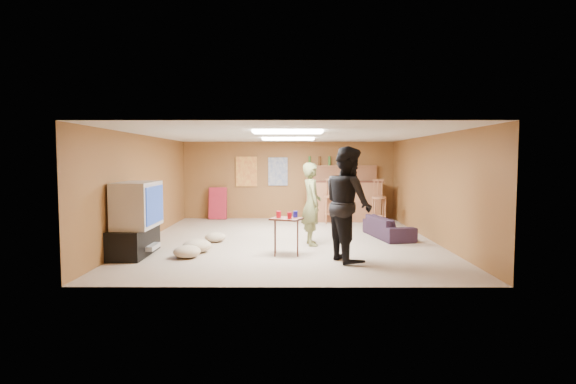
{
  "coord_description": "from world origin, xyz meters",
  "views": [
    {
      "loc": [
        0.04,
        -9.35,
        1.69
      ],
      "look_at": [
        0.0,
        0.2,
        1.0
      ],
      "focal_mm": 28.0,
      "sensor_mm": 36.0,
      "label": 1
    }
  ],
  "objects_px": {
    "tv_body": "(137,205)",
    "bar_counter": "(343,201)",
    "sofa": "(388,227)",
    "person_olive": "(312,204)",
    "person_black": "(348,204)",
    "tray_table": "(286,236)"
  },
  "relations": [
    {
      "from": "tv_body",
      "to": "bar_counter",
      "type": "bearing_deg",
      "value": 47.0
    },
    {
      "from": "person_olive",
      "to": "tray_table",
      "type": "bearing_deg",
      "value": 142.93
    },
    {
      "from": "tv_body",
      "to": "person_black",
      "type": "distance_m",
      "value": 3.68
    },
    {
      "from": "tv_body",
      "to": "bar_counter",
      "type": "xyz_separation_m",
      "value": [
        4.15,
        4.45,
        -0.35
      ]
    },
    {
      "from": "bar_counter",
      "to": "sofa",
      "type": "bearing_deg",
      "value": -75.55
    },
    {
      "from": "bar_counter",
      "to": "person_olive",
      "type": "xyz_separation_m",
      "value": [
        -1.03,
        -3.49,
        0.27
      ]
    },
    {
      "from": "person_olive",
      "to": "sofa",
      "type": "bearing_deg",
      "value": -72.79
    },
    {
      "from": "person_olive",
      "to": "sofa",
      "type": "xyz_separation_m",
      "value": [
        1.71,
        0.85,
        -0.59
      ]
    },
    {
      "from": "bar_counter",
      "to": "person_black",
      "type": "bearing_deg",
      "value": -95.77
    },
    {
      "from": "bar_counter",
      "to": "tray_table",
      "type": "distance_m",
      "value": 4.68
    },
    {
      "from": "sofa",
      "to": "bar_counter",
      "type": "bearing_deg",
      "value": 3.88
    },
    {
      "from": "bar_counter",
      "to": "sofa",
      "type": "distance_m",
      "value": 2.74
    },
    {
      "from": "bar_counter",
      "to": "person_black",
      "type": "relative_size",
      "value": 1.05
    },
    {
      "from": "tv_body",
      "to": "sofa",
      "type": "xyz_separation_m",
      "value": [
        4.83,
        1.82,
        -0.67
      ]
    },
    {
      "from": "person_olive",
      "to": "tv_body",
      "type": "bearing_deg",
      "value": 97.81
    },
    {
      "from": "person_black",
      "to": "tv_body",
      "type": "bearing_deg",
      "value": 65.27
    },
    {
      "from": "person_olive",
      "to": "person_black",
      "type": "distance_m",
      "value": 1.48
    },
    {
      "from": "person_black",
      "to": "tray_table",
      "type": "bearing_deg",
      "value": 48.77
    },
    {
      "from": "tv_body",
      "to": "tray_table",
      "type": "distance_m",
      "value": 2.69
    },
    {
      "from": "bar_counter",
      "to": "sofa",
      "type": "height_order",
      "value": "bar_counter"
    },
    {
      "from": "person_black",
      "to": "tray_table",
      "type": "distance_m",
      "value": 1.28
    },
    {
      "from": "person_olive",
      "to": "person_black",
      "type": "xyz_separation_m",
      "value": [
        0.54,
        -1.36,
        0.14
      ]
    }
  ]
}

